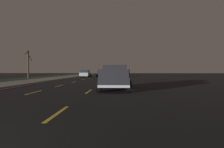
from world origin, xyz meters
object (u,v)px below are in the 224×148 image
pickup_truck (115,77)px  bare_tree_far (28,63)px  sedan_blue (102,73)px  sedan_silver (85,74)px

pickup_truck → bare_tree_far: size_ratio=1.06×
sedan_blue → bare_tree_far: (-8.44, 12.61, 1.93)m
sedan_silver → pickup_truck: bearing=-165.1°
sedan_silver → bare_tree_far: bearing=124.2°
sedan_silver → bare_tree_far: (-6.32, 9.29, 1.93)m
pickup_truck → sedan_blue: pickup_truck is taller
sedan_silver → sedan_blue: (2.12, -3.32, 0.00)m
sedan_blue → bare_tree_far: 15.29m
sedan_silver → sedan_blue: size_ratio=1.00×
sedan_silver → bare_tree_far: 11.40m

